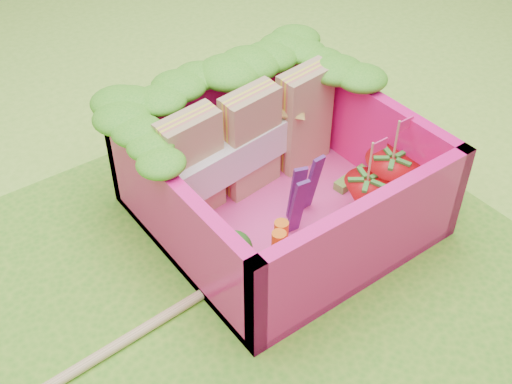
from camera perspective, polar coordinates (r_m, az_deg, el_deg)
The scene contains 12 objects.
ground at distance 3.22m, azimuth 0.30°, elevation -7.19°, with size 14.00×14.00×0.00m, color #88D13B.
placemat at distance 3.21m, azimuth 0.30°, elevation -7.01°, with size 2.60×2.60×0.03m, color #52A625.
bento_floor at distance 3.46m, azimuth 2.14°, elevation -1.81°, with size 1.30×1.30×0.05m, color #EA3B93.
bento_box at distance 3.29m, azimuth 2.24°, elevation 1.41°, with size 1.30×1.30×0.55m.
lettuce_ruffle at distance 3.42m, azimuth -2.70°, elevation 9.86°, with size 1.43×0.83×0.11m.
sandwich_stack at distance 3.43m, azimuth -0.43°, elevation 4.54°, with size 1.09×0.30×0.59m.
broccoli at distance 2.93m, azimuth -1.82°, elevation -5.70°, with size 0.33×0.33×0.26m.
carrot_sticks at distance 3.03m, azimuth 2.12°, elevation -5.09°, with size 0.12×0.12×0.28m.
purple_wedges at distance 3.24m, azimuth 4.13°, elevation -0.19°, with size 0.25×0.12×0.38m.
strawberry_left at distance 3.36m, azimuth 9.67°, elevation -0.49°, with size 0.24×0.24×0.48m.
strawberry_right at distance 3.46m, azimuth 11.76°, elevation 1.03°, with size 0.29×0.29×0.53m.
snap_peas at distance 3.51m, azimuth 9.80°, elevation -0.65°, with size 0.58×0.51×0.05m.
Camera 1 is at (-1.30, -1.73, 2.38)m, focal length 45.00 mm.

